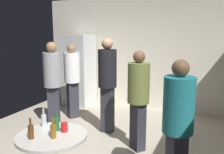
% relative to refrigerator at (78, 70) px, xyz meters
% --- Properties ---
extents(wall_back, '(5.32, 0.06, 2.70)m').
position_rel_refrigerator_xyz_m(wall_back, '(1.63, 0.43, 0.45)').
color(wall_back, silver).
rests_on(wall_back, ground_plane).
extents(refrigerator, '(0.70, 0.68, 1.80)m').
position_rel_refrigerator_xyz_m(refrigerator, '(0.00, 0.00, 0.00)').
color(refrigerator, silver).
rests_on(refrigerator, ground_plane).
extents(foreground_table, '(0.80, 0.80, 0.73)m').
position_rel_refrigerator_xyz_m(foreground_table, '(1.62, -3.30, -0.27)').
color(foreground_table, beige).
rests_on(foreground_table, ground_plane).
extents(beer_bottle_amber, '(0.06, 0.06, 0.23)m').
position_rel_refrigerator_xyz_m(beer_bottle_amber, '(1.69, -3.36, -0.08)').
color(beer_bottle_amber, '#8C5919').
rests_on(beer_bottle_amber, foreground_table).
extents(beer_bottle_brown, '(0.06, 0.06, 0.23)m').
position_rel_refrigerator_xyz_m(beer_bottle_brown, '(1.48, -3.47, -0.08)').
color(beer_bottle_brown, '#593314').
rests_on(beer_bottle_brown, foreground_table).
extents(beer_bottle_green, '(0.06, 0.06, 0.23)m').
position_rel_refrigerator_xyz_m(beer_bottle_green, '(1.61, -3.17, -0.08)').
color(beer_bottle_green, '#26662D').
rests_on(beer_bottle_green, foreground_table).
extents(beer_bottle_clear, '(0.06, 0.06, 0.23)m').
position_rel_refrigerator_xyz_m(beer_bottle_clear, '(1.39, -3.13, -0.08)').
color(beer_bottle_clear, silver).
rests_on(beer_bottle_clear, foreground_table).
extents(plastic_cup_red, '(0.08, 0.08, 0.11)m').
position_rel_refrigerator_xyz_m(plastic_cup_red, '(1.70, -3.16, -0.11)').
color(plastic_cup_red, red).
rests_on(plastic_cup_red, foreground_table).
extents(person_in_white_shirt, '(0.47, 0.47, 1.62)m').
position_rel_refrigerator_xyz_m(person_in_white_shirt, '(0.42, -0.96, 0.05)').
color(person_in_white_shirt, '#2D2D38').
rests_on(person_in_white_shirt, ground_plane).
extents(person_in_black_shirt, '(0.35, 0.35, 1.77)m').
position_rel_refrigerator_xyz_m(person_in_black_shirt, '(1.45, -1.38, 0.14)').
color(person_in_black_shirt, '#2D2D38').
rests_on(person_in_black_shirt, ground_plane).
extents(person_in_gray_shirt, '(0.46, 0.46, 1.69)m').
position_rel_refrigerator_xyz_m(person_in_gray_shirt, '(0.39, -1.60, 0.09)').
color(person_in_gray_shirt, '#2D2D38').
rests_on(person_in_gray_shirt, ground_plane).
extents(person_in_olive_shirt, '(0.48, 0.48, 1.60)m').
position_rel_refrigerator_xyz_m(person_in_olive_shirt, '(2.19, -1.85, 0.03)').
color(person_in_olive_shirt, '#2D2D38').
rests_on(person_in_olive_shirt, ground_plane).
extents(person_in_teal_shirt, '(0.47, 0.47, 1.60)m').
position_rel_refrigerator_xyz_m(person_in_teal_shirt, '(2.93, -2.79, 0.03)').
color(person_in_teal_shirt, '#2D2D38').
rests_on(person_in_teal_shirt, ground_plane).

